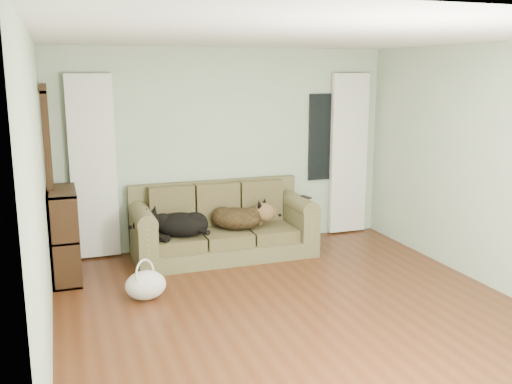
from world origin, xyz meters
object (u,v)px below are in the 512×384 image
object	(u,v)px
sofa	(223,221)
tote_bag	(146,284)
dog_black_lab	(177,225)
dog_shepherd	(239,218)
bookshelf	(64,236)

from	to	relation	value
sofa	tote_bag	xyz separation A→B (m)	(-1.15, -1.10, -0.29)
dog_black_lab	dog_shepherd	xyz separation A→B (m)	(0.81, 0.07, 0.01)
sofa	tote_bag	size ratio (longest dim) A/B	5.38
sofa	bookshelf	world-z (taller)	bookshelf
sofa	dog_shepherd	size ratio (longest dim) A/B	3.34
bookshelf	dog_shepherd	bearing A→B (deg)	3.99
dog_shepherd	tote_bag	bearing A→B (deg)	69.66
sofa	dog_shepherd	world-z (taller)	sofa
sofa	dog_black_lab	world-z (taller)	sofa
dog_black_lab	bookshelf	size ratio (longest dim) A/B	0.67
dog_black_lab	bookshelf	distance (m)	1.30
dog_shepherd	bookshelf	size ratio (longest dim) A/B	0.66
dog_shepherd	tote_bag	size ratio (longest dim) A/B	1.61
dog_black_lab	bookshelf	bearing A→B (deg)	-149.90
dog_black_lab	dog_shepherd	distance (m)	0.81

